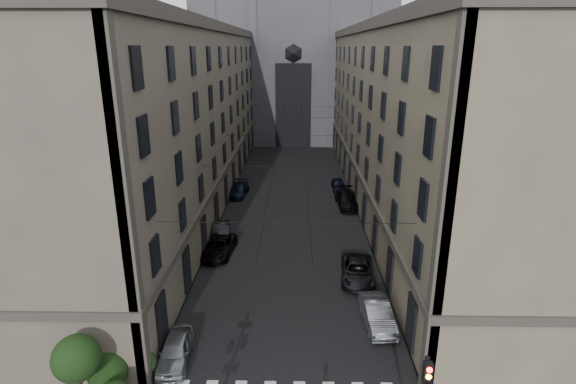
# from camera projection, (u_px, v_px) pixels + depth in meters

# --- Properties ---
(sidewalk_left) EXTENTS (7.00, 80.00, 0.15)m
(sidewalk_left) POSITION_uv_depth(u_px,v_px,m) (200.00, 198.00, 51.40)
(sidewalk_left) COLOR #383533
(sidewalk_left) RESTS_ON ground
(sidewalk_right) EXTENTS (7.00, 80.00, 0.15)m
(sidewalk_right) POSITION_uv_depth(u_px,v_px,m) (383.00, 199.00, 51.04)
(sidewalk_right) COLOR #383533
(sidewalk_right) RESTS_ON ground
(building_left) EXTENTS (13.60, 60.60, 18.85)m
(building_left) POSITION_uv_depth(u_px,v_px,m) (168.00, 117.00, 48.60)
(building_left) COLOR #4C433A
(building_left) RESTS_ON ground
(building_right) EXTENTS (13.60, 60.60, 18.85)m
(building_right) POSITION_uv_depth(u_px,v_px,m) (417.00, 117.00, 48.13)
(building_right) COLOR brown
(building_right) RESTS_ON ground
(gothic_tower) EXTENTS (35.00, 23.00, 58.00)m
(gothic_tower) POSITION_uv_depth(u_px,v_px,m) (294.00, 40.00, 82.82)
(gothic_tower) COLOR #2D2D33
(gothic_tower) RESTS_ON ground
(shrub_cluster) EXTENTS (3.90, 4.40, 3.90)m
(shrub_cluster) POSITION_uv_depth(u_px,v_px,m) (101.00, 372.00, 21.36)
(shrub_cluster) COLOR black
(shrub_cluster) RESTS_ON sidewalk_left
(tram_wires) EXTENTS (14.00, 60.00, 0.43)m
(tram_wires) POSITION_uv_depth(u_px,v_px,m) (291.00, 137.00, 48.66)
(tram_wires) COLOR black
(tram_wires) RESTS_ON ground
(car_left_near) EXTENTS (1.86, 4.16, 1.39)m
(car_left_near) POSITION_uv_depth(u_px,v_px,m) (175.00, 350.00, 24.58)
(car_left_near) COLOR slate
(car_left_near) RESTS_ON ground
(car_left_midnear) EXTENTS (2.08, 4.59, 1.46)m
(car_left_midnear) POSITION_uv_depth(u_px,v_px,m) (221.00, 232.00, 40.19)
(car_left_midnear) COLOR black
(car_left_midnear) RESTS_ON ground
(car_left_midfar) EXTENTS (2.76, 5.21, 1.40)m
(car_left_midfar) POSITION_uv_depth(u_px,v_px,m) (218.00, 247.00, 37.29)
(car_left_midfar) COLOR black
(car_left_midfar) RESTS_ON ground
(car_left_far) EXTENTS (2.38, 4.97, 1.40)m
(car_left_far) POSITION_uv_depth(u_px,v_px,m) (238.00, 190.00, 52.24)
(car_left_far) COLOR black
(car_left_far) RESTS_ON ground
(car_right_near) EXTENTS (1.90, 4.63, 1.49)m
(car_right_near) POSITION_uv_depth(u_px,v_px,m) (377.00, 314.00, 27.84)
(car_right_near) COLOR gray
(car_right_near) RESTS_ON ground
(car_right_midnear) EXTENTS (2.84, 5.35, 1.43)m
(car_right_midnear) POSITION_uv_depth(u_px,v_px,m) (358.00, 271.00, 33.29)
(car_right_midnear) COLOR black
(car_right_midnear) RESTS_ON ground
(car_right_midfar) EXTENTS (2.70, 5.77, 1.63)m
(car_right_midfar) POSITION_uv_depth(u_px,v_px,m) (348.00, 200.00, 48.51)
(car_right_midfar) COLOR black
(car_right_midfar) RESTS_ON ground
(car_right_far) EXTENTS (1.64, 3.89, 1.31)m
(car_right_far) POSITION_uv_depth(u_px,v_px,m) (338.00, 185.00, 54.34)
(car_right_far) COLOR black
(car_right_far) RESTS_ON ground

